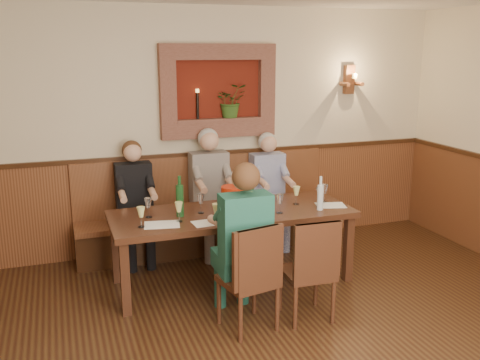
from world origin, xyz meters
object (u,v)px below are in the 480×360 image
at_px(person_bench_right, 269,201).
at_px(chair_near_left, 249,298).
at_px(person_bench_mid, 211,203).
at_px(person_chair_front, 242,256).
at_px(wine_bottle_green_b, 180,200).
at_px(bench, 207,223).
at_px(wine_bottle_green_a, 250,194).
at_px(person_bench_left, 136,214).
at_px(chair_near_right, 307,289).
at_px(dining_table, 232,218).
at_px(water_bottle, 320,197).
at_px(spittoon_bucket, 233,199).

bearing_deg(person_bench_right, chair_near_left, -117.05).
height_order(person_bench_mid, person_chair_front, person_bench_mid).
bearing_deg(wine_bottle_green_b, person_bench_right, 33.04).
height_order(bench, person_chair_front, person_chair_front).
bearing_deg(wine_bottle_green_a, person_bench_left, 137.87).
distance_m(bench, person_bench_right, 0.79).
xyz_separation_m(chair_near_left, chair_near_right, (0.55, 0.01, -0.01)).
height_order(chair_near_left, wine_bottle_green_b, wine_bottle_green_b).
relative_size(dining_table, wine_bottle_green_a, 5.53).
relative_size(bench, wine_bottle_green_a, 6.91).
distance_m(person_bench_mid, water_bottle, 1.39).
bearing_deg(spittoon_bucket, bench, 90.00).
height_order(dining_table, wine_bottle_green_b, wine_bottle_green_b).
height_order(bench, person_bench_right, person_bench_right).
relative_size(bench, water_bottle, 8.71).
distance_m(person_bench_mid, wine_bottle_green_b, 1.04).
bearing_deg(chair_near_right, wine_bottle_green_b, 135.48).
height_order(chair_near_left, water_bottle, water_bottle).
distance_m(person_bench_left, person_bench_right, 1.58).
xyz_separation_m(dining_table, wine_bottle_green_a, (0.16, -0.06, 0.26)).
distance_m(dining_table, chair_near_right, 1.09).
distance_m(person_bench_mid, person_bench_right, 0.72).
relative_size(person_bench_mid, wine_bottle_green_a, 3.34).
xyz_separation_m(person_chair_front, wine_bottle_green_a, (0.33, 0.71, 0.34)).
bearing_deg(wine_bottle_green_a, chair_near_right, -76.18).
bearing_deg(water_bottle, person_chair_front, -152.25).
bearing_deg(dining_table, spittoon_bucket, -90.19).
bearing_deg(person_bench_right, person_bench_mid, -179.78).
bearing_deg(dining_table, person_bench_mid, 88.28).
bearing_deg(chair_near_left, chair_near_right, -11.24).
bearing_deg(person_chair_front, wine_bottle_green_b, 114.08).
relative_size(person_bench_right, wine_bottle_green_b, 3.43).
relative_size(chair_near_right, wine_bottle_green_a, 2.15).
height_order(dining_table, person_bench_left, person_bench_left).
relative_size(wine_bottle_green_a, wine_bottle_green_b, 1.09).
xyz_separation_m(chair_near_left, wine_bottle_green_a, (0.33, 0.88, 0.66)).
height_order(person_bench_right, spittoon_bucket, person_bench_right).
xyz_separation_m(dining_table, bench, (0.00, 0.94, -0.35)).
height_order(bench, water_bottle, bench).
relative_size(chair_near_left, spittoon_bucket, 3.70).
bearing_deg(chair_near_left, person_bench_left, 98.75).
xyz_separation_m(chair_near_left, person_bench_left, (-0.67, 1.79, 0.28)).
height_order(spittoon_bucket, water_bottle, water_bottle).
height_order(chair_near_right, spittoon_bucket, spittoon_bucket).
xyz_separation_m(person_bench_mid, person_chair_front, (-0.20, -1.61, -0.01)).
bearing_deg(person_bench_left, chair_near_left, -69.48).
bearing_deg(person_bench_left, dining_table, -45.16).
bearing_deg(chair_near_left, dining_table, 68.29).
relative_size(chair_near_right, person_chair_front, 0.65).
xyz_separation_m(bench, water_bottle, (0.85, -1.19, 0.56)).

